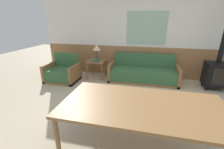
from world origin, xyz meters
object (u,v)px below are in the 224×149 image
wood_stove (218,68)px  couch (143,73)px  table_lamp (97,48)px  dining_table (143,108)px  armchair (63,73)px  side_table (97,64)px

wood_stove → couch: bearing=176.0°
table_lamp → dining_table: table_lamp is taller
armchair → table_lamp: (0.93, 0.58, 0.71)m
armchair → table_lamp: bearing=18.7°
couch → wood_stove: (1.93, -0.14, 0.35)m
dining_table → wood_stove: size_ratio=0.85×
couch → armchair: size_ratio=2.17×
couch → table_lamp: (-1.48, 0.05, 0.71)m
couch → table_lamp: bearing=178.2°
table_lamp → wood_stove: (3.40, -0.18, -0.36)m
couch → armchair: (-2.41, -0.53, 0.00)m
table_lamp → wood_stove: bearing=-3.1°
couch → side_table: (-1.47, -0.05, 0.23)m
armchair → side_table: (0.94, 0.48, 0.23)m
dining_table → wood_stove: 3.12m
wood_stove → armchair: bearing=-174.8°
armchair → wood_stove: bearing=-7.8°
couch → side_table: bearing=-178.1°
couch → side_table: size_ratio=3.60×
armchair → wood_stove: size_ratio=0.37×
armchair → wood_stove: (4.33, 0.40, 0.35)m
side_table → couch: bearing=1.9°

